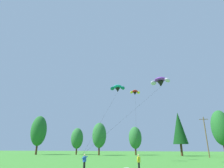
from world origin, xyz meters
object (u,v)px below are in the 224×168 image
(kite_flyer_near, at_px, (84,160))
(parafoil_kite_far_teal, at_px, (118,88))
(kite_flyer_mid, at_px, (139,161))
(parafoil_kite_mid_red_yellow, at_px, (135,92))
(utility_pole, at_px, (206,136))
(parafoil_kite_high_purple, at_px, (160,82))

(kite_flyer_near, xyz_separation_m, parafoil_kite_far_teal, (1.59, 13.29, 12.89))
(kite_flyer_mid, distance_m, parafoil_kite_far_teal, 18.72)
(kite_flyer_mid, height_order, parafoil_kite_mid_red_yellow, parafoil_kite_mid_red_yellow)
(kite_flyer_mid, bearing_deg, utility_pole, 63.44)
(parafoil_kite_mid_red_yellow, xyz_separation_m, parafoil_kite_far_teal, (-3.10, -4.91, -0.31))
(kite_flyer_mid, xyz_separation_m, parafoil_kite_high_purple, (3.78, 10.97, 13.10))
(utility_pole, distance_m, parafoil_kite_mid_red_yellow, 22.47)
(kite_flyer_near, distance_m, parafoil_kite_far_teal, 18.58)
(utility_pole, xyz_separation_m, parafoil_kite_high_purple, (-11.16, -18.94, 8.84))
(parafoil_kite_high_purple, distance_m, parafoil_kite_mid_red_yellow, 8.56)
(utility_pole, xyz_separation_m, kite_flyer_mid, (-14.95, -29.90, -4.26))
(parafoil_kite_high_purple, bearing_deg, parafoil_kite_mid_red_yellow, 128.95)
(kite_flyer_near, distance_m, parafoil_kite_mid_red_yellow, 22.97)
(parafoil_kite_high_purple, bearing_deg, utility_pole, 59.48)
(utility_pole, distance_m, parafoil_kite_high_purple, 23.69)
(kite_flyer_mid, height_order, parafoil_kite_far_teal, parafoil_kite_far_teal)
(kite_flyer_mid, relative_size, parafoil_kite_high_purple, 0.13)
(utility_pole, xyz_separation_m, parafoil_kite_mid_red_yellow, (-16.55, -12.28, 8.96))
(kite_flyer_mid, distance_m, parafoil_kite_mid_red_yellow, 22.09)
(kite_flyer_mid, height_order, parafoil_kite_high_purple, parafoil_kite_high_purple)
(utility_pole, xyz_separation_m, kite_flyer_near, (-21.23, -30.48, -4.25))
(utility_pole, distance_m, parafoil_kite_far_teal, 27.49)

